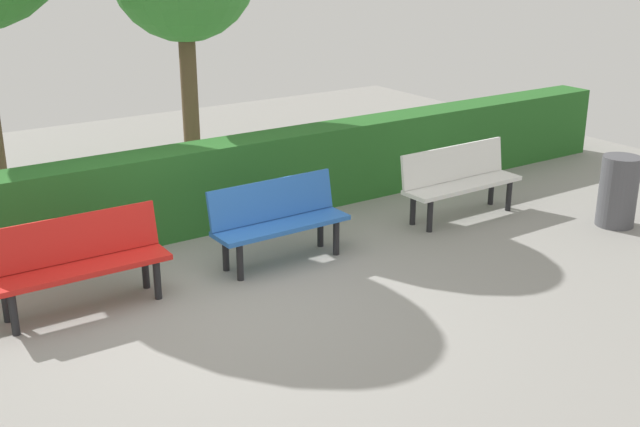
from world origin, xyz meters
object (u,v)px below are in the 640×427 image
Objects in this scene: bench_blue at (278,218)px; bench_white at (459,178)px; bench_red at (78,259)px; trash_bin at (618,191)px.

bench_white is at bearing 178.82° from bench_blue.
bench_blue and bench_red have the same top height.
bench_white is 1.92× the size of trash_bin.
bench_white is 1.01× the size of bench_red.
bench_blue is (2.57, -0.02, -0.00)m from bench_white.
bench_blue is 2.11m from bench_red.
bench_white is 2.57m from bench_blue.
bench_white is 1.86m from trash_bin.
bench_white is at bearing -44.57° from trash_bin.
bench_red is (4.67, -0.08, -0.00)m from bench_white.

